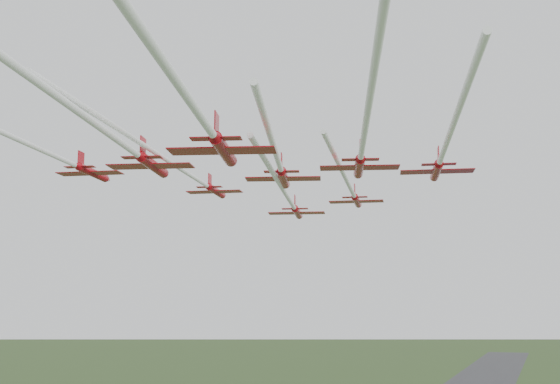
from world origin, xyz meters
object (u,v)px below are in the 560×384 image
(jet_row2_right, at_px, (351,189))
(jet_row4_left, at_px, (112,136))
(jet_trail_solo, at_px, (182,89))
(jet_row3_left, at_px, (43,150))
(jet_row3_right, at_px, (444,151))
(jet_row2_left, at_px, (184,171))
(jet_row3_mid, at_px, (279,164))
(jet_row4_right, at_px, (366,124))
(jet_lead, at_px, (289,199))

(jet_row2_right, distance_m, jet_row4_left, 38.75)
(jet_row2_right, height_order, jet_trail_solo, jet_row2_right)
(jet_row4_left, bearing_deg, jet_row2_right, 54.66)
(jet_trail_solo, bearing_deg, jet_row2_right, 76.06)
(jet_row2_right, bearing_deg, jet_trail_solo, -97.95)
(jet_row3_left, height_order, jet_row3_right, jet_row3_right)
(jet_row2_left, height_order, jet_row3_left, jet_row3_left)
(jet_trail_solo, bearing_deg, jet_row3_mid, 84.17)
(jet_row4_right, xyz_separation_m, jet_trail_solo, (-8.92, -14.66, -0.50))
(jet_trail_solo, bearing_deg, jet_row4_left, 119.66)
(jet_row2_left, relative_size, jet_row3_right, 1.11)
(jet_row3_left, bearing_deg, jet_row4_left, -39.94)
(jet_row3_mid, distance_m, jet_trail_solo, 36.71)
(jet_row4_right, bearing_deg, jet_trail_solo, -137.34)
(jet_lead, xyz_separation_m, jet_row3_mid, (7.25, -23.42, 0.29))
(jet_row3_left, height_order, jet_row3_mid, jet_row3_left)
(jet_row3_left, bearing_deg, jet_row3_mid, 16.88)
(jet_lead, bearing_deg, jet_row3_right, -52.02)
(jet_row3_right, relative_size, jet_row4_right, 0.84)
(jet_row3_left, distance_m, jet_row3_right, 45.44)
(jet_row2_left, xyz_separation_m, jet_trail_solo, (20.04, -37.38, -2.88))
(jet_row2_right, xyz_separation_m, jet_row3_mid, (-4.52, -15.50, 0.68))
(jet_row4_left, xyz_separation_m, jet_trail_solo, (15.76, -15.23, -1.80))
(jet_row2_left, relative_size, jet_trail_solo, 0.87)
(jet_row3_mid, distance_m, jet_row3_right, 18.97)
(jet_row2_left, bearing_deg, jet_row3_right, -7.02)
(jet_row3_mid, xyz_separation_m, jet_row3_right, (18.62, 3.55, 0.91))
(jet_row2_right, distance_m, jet_row4_right, 38.50)
(jet_row2_left, distance_m, jet_row4_left, 22.59)
(jet_row3_mid, height_order, jet_trail_solo, jet_row3_mid)
(jet_row2_right, height_order, jet_row3_right, jet_row3_right)
(jet_row3_right, bearing_deg, jet_row2_right, 127.59)
(jet_row3_left, height_order, jet_row4_right, jet_row3_left)
(jet_row3_left, xyz_separation_m, jet_trail_solo, (30.50, -23.31, -3.36))
(jet_row3_left, xyz_separation_m, jet_row4_right, (39.42, -8.65, -2.86))
(jet_row3_right, bearing_deg, jet_row4_right, -109.02)
(jet_row4_left, bearing_deg, jet_lead, 72.84)
(jet_row2_left, bearing_deg, jet_row3_left, -137.54)
(jet_row2_left, xyz_separation_m, jet_row3_right, (31.98, 2.18, 0.52))
(jet_lead, height_order, jet_row3_left, jet_row3_left)
(jet_row3_left, distance_m, jet_row4_right, 40.46)
(jet_lead, bearing_deg, jet_row2_left, -119.98)
(jet_lead, xyz_separation_m, jet_row2_left, (-6.11, -22.05, 0.68))
(jet_lead, distance_m, jet_row3_left, 39.76)
(jet_lead, height_order, jet_row3_mid, jet_row3_mid)
(jet_row3_left, distance_m, jet_row4_left, 16.88)
(jet_row4_right, height_order, jet_trail_solo, jet_row4_right)
(jet_row2_right, xyz_separation_m, jet_trail_solo, (2.16, -51.51, -1.81))
(jet_row2_right, bearing_deg, jet_row3_left, -145.50)
(jet_row2_right, relative_size, jet_row4_left, 0.83)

